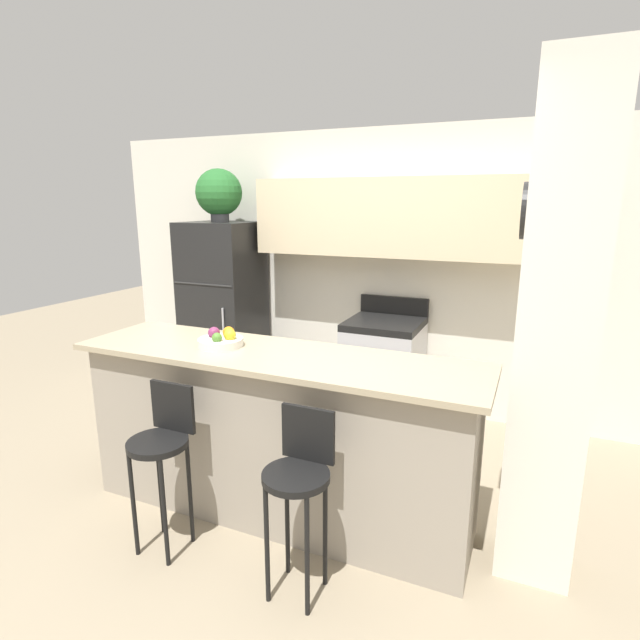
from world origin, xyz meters
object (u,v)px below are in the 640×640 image
trash_bin (263,390)px  bar_stool_right (299,478)px  fruit_bowl (222,340)px  bar_stool_left (163,445)px  potted_plant_on_fridge (219,193)px  refrigerator (224,310)px  stove_range (383,370)px

trash_bin → bar_stool_right: bearing=-55.5°
fruit_bowl → bar_stool_right: bearing=-34.0°
bar_stool_left → potted_plant_on_fridge: (-1.02, 2.11, 1.37)m
potted_plant_on_fridge → refrigerator: bearing=-62.5°
bar_stool_right → potted_plant_on_fridge: bearing=131.3°
trash_bin → potted_plant_on_fridge: bearing=158.1°
stove_range → refrigerator: bearing=-179.2°
bar_stool_left → trash_bin: bar_stool_left is taller
stove_range → bar_stool_left: 2.23m
bar_stool_right → trash_bin: 2.33m
stove_range → potted_plant_on_fridge: size_ratio=2.18×
fruit_bowl → refrigerator: bearing=124.0°
bar_stool_left → potted_plant_on_fridge: bearing=115.8°
refrigerator → potted_plant_on_fridge: potted_plant_on_fridge is taller
refrigerator → fruit_bowl: 1.92m
bar_stool_left → fruit_bowl: bearing=84.9°
refrigerator → bar_stool_right: refrigerator is taller
refrigerator → stove_range: 1.69m
potted_plant_on_fridge → bar_stool_right: bearing=-48.7°
stove_range → bar_stool_right: 2.15m
trash_bin → stove_range: bearing=12.8°
potted_plant_on_fridge → bar_stool_left: bearing=-64.2°
stove_range → bar_stool_left: (-0.62, -2.13, 0.16)m
potted_plant_on_fridge → fruit_bowl: potted_plant_on_fridge is taller
stove_range → potted_plant_on_fridge: potted_plant_on_fridge is taller
stove_range → fruit_bowl: bearing=-109.7°
trash_bin → bar_stool_left: bearing=-76.2°
stove_range → bar_stool_left: bearing=-106.2°
trash_bin → refrigerator: bearing=158.1°
stove_range → bar_stool_right: (0.21, -2.13, 0.16)m
potted_plant_on_fridge → fruit_bowl: (1.07, -1.58, -0.90)m
refrigerator → bar_stool_right: (1.85, -2.11, -0.24)m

